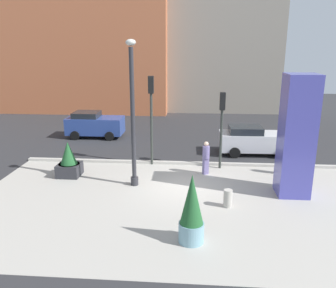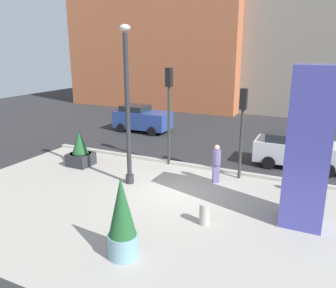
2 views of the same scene
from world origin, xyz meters
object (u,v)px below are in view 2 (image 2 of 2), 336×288
at_px(art_pillar_blue, 309,149).
at_px(pedestrian_by_curb, 216,162).
at_px(pedestrian_crossing, 318,177).
at_px(lamp_post, 128,111).
at_px(concrete_bollard, 205,214).
at_px(traffic_light_far_side, 242,118).
at_px(car_curb_west, 298,150).
at_px(car_intersection, 142,119).
at_px(traffic_light_corner, 169,101).
at_px(potted_plant_near_left, 80,151).
at_px(potted_plant_by_pillar, 122,220).

relative_size(art_pillar_blue, pedestrian_by_curb, 3.04).
bearing_deg(pedestrian_crossing, art_pillar_blue, -98.25).
xyz_separation_m(art_pillar_blue, pedestrian_crossing, (0.36, 2.47, -1.79)).
distance_m(art_pillar_blue, pedestrian_crossing, 3.07).
xyz_separation_m(lamp_post, concrete_bollard, (4.22, -2.00, -2.88)).
bearing_deg(lamp_post, art_pillar_blue, -3.70).
height_order(pedestrian_by_curb, pedestrian_crossing, pedestrian_by_curb).
xyz_separation_m(traffic_light_far_side, car_curb_west, (2.22, 2.79, -1.94)).
xyz_separation_m(lamp_post, car_intersection, (-4.40, 8.73, -2.33)).
distance_m(traffic_light_corner, car_intersection, 7.82).
bearing_deg(potted_plant_near_left, art_pillar_blue, -7.56).
bearing_deg(concrete_bollard, car_curb_west, 73.60).
distance_m(potted_plant_near_left, traffic_light_corner, 5.14).
height_order(potted_plant_near_left, car_curb_west, potted_plant_near_left).
distance_m(lamp_post, traffic_light_corner, 3.10).
bearing_deg(car_curb_west, pedestrian_crossing, -72.58).
xyz_separation_m(potted_plant_by_pillar, pedestrian_crossing, (4.76, 6.78, -0.30)).
relative_size(car_curb_west, car_intersection, 1.10).
relative_size(art_pillar_blue, traffic_light_corner, 1.09).
height_order(lamp_post, pedestrian_by_curb, lamp_post).
bearing_deg(pedestrian_crossing, traffic_light_corner, 171.51).
bearing_deg(concrete_bollard, potted_plant_near_left, 159.05).
relative_size(art_pillar_blue, traffic_light_far_side, 1.29).
height_order(art_pillar_blue, concrete_bollard, art_pillar_blue).
xyz_separation_m(concrete_bollard, traffic_light_far_side, (-0.02, 4.71, 2.43)).
relative_size(lamp_post, car_intersection, 1.68).
xyz_separation_m(lamp_post, traffic_light_corner, (0.46, 3.06, 0.01)).
xyz_separation_m(car_curb_west, pedestrian_by_curb, (-3.02, -3.77, 0.11)).
bearing_deg(traffic_light_corner, pedestrian_by_curb, -24.44).
height_order(potted_plant_by_pillar, concrete_bollard, potted_plant_by_pillar).
height_order(traffic_light_corner, pedestrian_by_curb, traffic_light_corner).
xyz_separation_m(car_intersection, pedestrian_crossing, (11.92, -6.72, -0.07)).
bearing_deg(pedestrian_by_curb, art_pillar_blue, -30.19).
distance_m(traffic_light_corner, pedestrian_by_curb, 3.97).
bearing_deg(lamp_post, potted_plant_near_left, 164.80).
relative_size(art_pillar_blue, potted_plant_near_left, 2.94).
height_order(concrete_bollard, car_intersection, car_intersection).
bearing_deg(car_intersection, traffic_light_corner, -49.38).
height_order(lamp_post, potted_plant_by_pillar, lamp_post).
xyz_separation_m(potted_plant_near_left, concrete_bollard, (7.72, -2.96, -0.39)).
distance_m(traffic_light_far_side, car_intersection, 10.67).
distance_m(car_intersection, pedestrian_by_curb, 10.49).
height_order(potted_plant_near_left, pedestrian_crossing, potted_plant_near_left).
relative_size(car_intersection, pedestrian_crossing, 2.55).
bearing_deg(lamp_post, pedestrian_crossing, 14.94).
height_order(potted_plant_near_left, pedestrian_by_curb, potted_plant_near_left).
bearing_deg(traffic_light_far_side, pedestrian_crossing, -11.91).
bearing_deg(traffic_light_far_side, potted_plant_near_left, -167.17).
bearing_deg(potted_plant_near_left, concrete_bollard, -20.95).
bearing_deg(potted_plant_near_left, pedestrian_by_curb, 6.37).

